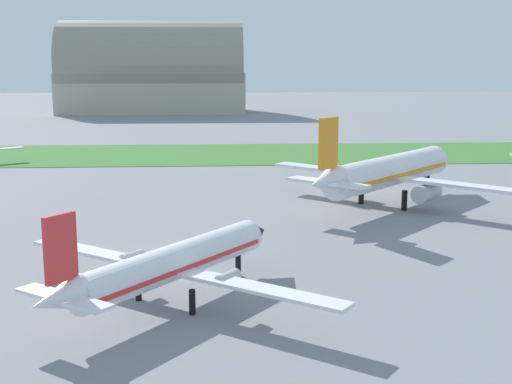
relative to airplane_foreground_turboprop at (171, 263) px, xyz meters
The scene contains 5 objects.
ground_plane 12.53m from the airplane_foreground_turboprop, 94.72° to the left, with size 600.00×600.00×0.00m, color gray.
grass_taxiway_strip 75.35m from the airplane_foreground_turboprop, 90.76° to the left, with size 360.00×28.00×0.08m, color #3D7533.
airplane_foreground_turboprop is the anchor object (origin of this frame).
airplane_midfield_jet 37.84m from the airplane_foreground_turboprop, 54.21° to the left, with size 23.72×24.30×10.65m.
hangar_distant 176.67m from the airplane_foreground_turboprop, 95.32° to the left, with size 56.93×26.60×28.14m.
Camera 1 is at (4.04, -56.43, 16.04)m, focal length 48.49 mm.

